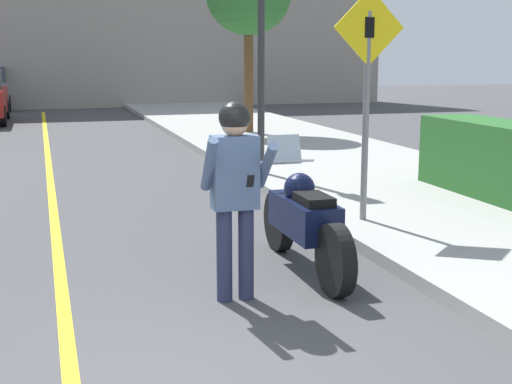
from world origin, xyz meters
The scene contains 7 objects.
sidewalk_curb centered at (4.80, 4.00, 0.07)m, with size 4.40×44.00×0.14m.
road_center_line centered at (-0.60, 6.00, 0.00)m, with size 0.12×36.00×0.01m.
building_backdrop centered at (0.00, 26.00, 4.01)m, with size 28.00×1.20×8.02m.
motorcycle centered at (1.79, 2.38, 0.52)m, with size 0.62×2.29×1.32m.
person_biker centered at (0.90, 1.72, 1.10)m, with size 0.59×0.48×1.78m.
crossing_sign centered at (3.09, 3.73, 1.82)m, with size 0.91×0.08×2.79m.
traffic_light centered at (2.93, 7.49, 2.85)m, with size 0.26×0.30×3.91m.
Camera 1 is at (-0.70, -4.18, 2.18)m, focal length 50.00 mm.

